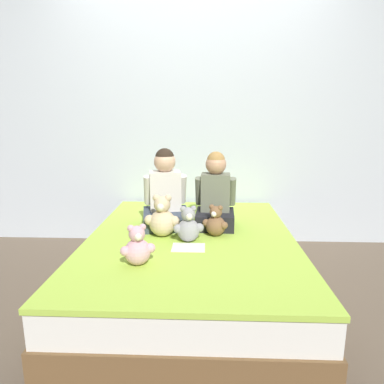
{
  "coord_description": "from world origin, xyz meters",
  "views": [
    {
      "loc": [
        0.1,
        -2.27,
        1.24
      ],
      "look_at": [
        0.0,
        0.16,
        0.69
      ],
      "focal_mm": 32.0,
      "sensor_mm": 36.0,
      "label": 1
    }
  ],
  "objects": [
    {
      "name": "ground_plane",
      "position": [
        0.0,
        0.0,
        0.0
      ],
      "size": [
        14.0,
        14.0,
        0.0
      ],
      "primitive_type": "plane",
      "color": "brown"
    },
    {
      "name": "wall_behind_bed",
      "position": [
        0.0,
        1.05,
        1.25
      ],
      "size": [
        8.0,
        0.06,
        2.5
      ],
      "color": "silver",
      "rests_on": "ground_plane"
    },
    {
      "name": "bed",
      "position": [
        0.0,
        0.0,
        0.2
      ],
      "size": [
        1.44,
        1.94,
        0.41
      ],
      "color": "brown",
      "rests_on": "ground_plane"
    },
    {
      "name": "child_on_left",
      "position": [
        -0.2,
        0.24,
        0.64
      ],
      "size": [
        0.39,
        0.39,
        0.59
      ],
      "rotation": [
        0.0,
        0.0,
        0.17
      ],
      "color": "#384251",
      "rests_on": "bed"
    },
    {
      "name": "child_on_right",
      "position": [
        0.17,
        0.24,
        0.65
      ],
      "size": [
        0.31,
        0.32,
        0.57
      ],
      "rotation": [
        0.0,
        0.0,
        -0.05
      ],
      "color": "black",
      "rests_on": "bed"
    },
    {
      "name": "teddy_bear_held_by_left_child",
      "position": [
        -0.2,
        -0.0,
        0.54
      ],
      "size": [
        0.25,
        0.19,
        0.3
      ],
      "rotation": [
        0.0,
        0.0,
        -0.1
      ],
      "color": "#D1B78E",
      "rests_on": "bed"
    },
    {
      "name": "teddy_bear_held_by_right_child",
      "position": [
        0.17,
        0.02,
        0.5
      ],
      "size": [
        0.18,
        0.14,
        0.22
      ],
      "rotation": [
        0.0,
        0.0,
        -0.4
      ],
      "color": "brown",
      "rests_on": "bed"
    },
    {
      "name": "teddy_bear_between_children",
      "position": [
        -0.01,
        -0.1,
        0.51
      ],
      "size": [
        0.2,
        0.15,
        0.24
      ],
      "rotation": [
        0.0,
        0.0,
        0.18
      ],
      "color": "#939399",
      "rests_on": "bed"
    },
    {
      "name": "teddy_bear_at_foot_of_bed",
      "position": [
        -0.28,
        -0.48,
        0.51
      ],
      "size": [
        0.19,
        0.15,
        0.24
      ],
      "rotation": [
        0.0,
        0.0,
        0.37
      ],
      "color": "#DBA3B2",
      "rests_on": "bed"
    },
    {
      "name": "sign_card",
      "position": [
        -0.01,
        -0.22,
        0.41
      ],
      "size": [
        0.21,
        0.15,
        0.0
      ],
      "color": "white",
      "rests_on": "bed"
    }
  ]
}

